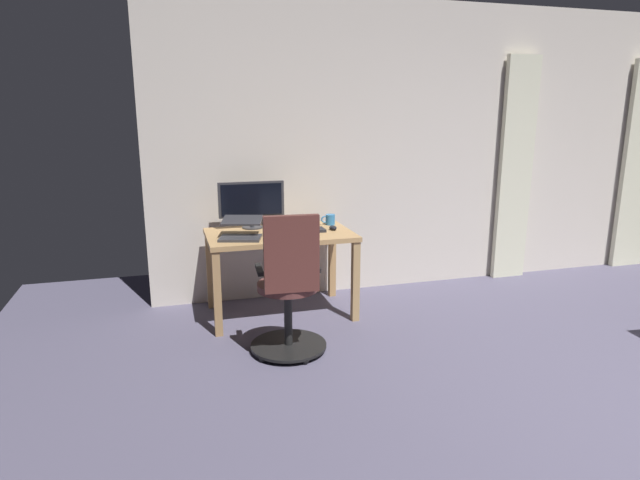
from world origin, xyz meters
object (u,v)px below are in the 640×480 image
at_px(computer_monitor, 252,201).
at_px(laptop, 241,231).
at_px(computer_mouse, 333,228).
at_px(computer_keyboard, 299,231).
at_px(office_chair, 289,292).
at_px(cell_phone_face_up, 311,224).
at_px(desk, 280,244).
at_px(mug_coffee, 330,220).

bearing_deg(computer_monitor, laptop, 67.73).
bearing_deg(computer_mouse, computer_keyboard, 2.28).
bearing_deg(computer_keyboard, office_chair, 70.79).
distance_m(computer_keyboard, laptop, 0.51).
xyz_separation_m(office_chair, computer_monitor, (0.09, -1.06, 0.48)).
xyz_separation_m(computer_monitor, cell_phone_face_up, (-0.54, -0.01, -0.23)).
xyz_separation_m(office_chair, computer_mouse, (-0.57, -0.79, 0.27)).
relative_size(office_chair, computer_monitor, 1.84).
distance_m(desk, cell_phone_face_up, 0.44).
bearing_deg(computer_monitor, cell_phone_face_up, -178.70).
height_order(computer_mouse, mug_coffee, mug_coffee).
height_order(desk, computer_monitor, computer_monitor).
relative_size(laptop, computer_mouse, 4.21).
bearing_deg(computer_keyboard, mug_coffee, -146.46).
distance_m(office_chair, cell_phone_face_up, 1.19).
relative_size(computer_keyboard, mug_coffee, 3.40).
relative_size(computer_mouse, mug_coffee, 0.78).
height_order(desk, office_chair, office_chair).
height_order(desk, cell_phone_face_up, cell_phone_face_up).
xyz_separation_m(desk, computer_keyboard, (-0.16, 0.04, 0.11)).
bearing_deg(computer_mouse, computer_monitor, -22.45).
xyz_separation_m(laptop, computer_mouse, (-0.80, -0.09, -0.04)).
bearing_deg(mug_coffee, cell_phone_face_up, -24.63).
height_order(office_chair, cell_phone_face_up, office_chair).
relative_size(laptop, mug_coffee, 3.30).
bearing_deg(desk, mug_coffee, -159.47).
height_order(laptop, computer_mouse, laptop).
relative_size(computer_keyboard, laptop, 1.03).
height_order(office_chair, computer_mouse, office_chair).
bearing_deg(computer_mouse, laptop, 6.25).
relative_size(office_chair, mug_coffee, 8.25).
relative_size(desk, office_chair, 1.15).
bearing_deg(laptop, office_chair, 125.16).
distance_m(desk, laptop, 0.39).
bearing_deg(desk, computer_mouse, 177.01).
bearing_deg(desk, laptop, 18.34).
height_order(computer_keyboard, cell_phone_face_up, computer_keyboard).
relative_size(computer_monitor, cell_phone_face_up, 3.96).
bearing_deg(computer_mouse, desk, -2.99).
xyz_separation_m(office_chair, computer_keyboard, (-0.27, -0.77, 0.26)).
bearing_deg(mug_coffee, computer_mouse, 80.07).
bearing_deg(cell_phone_face_up, mug_coffee, 122.45).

